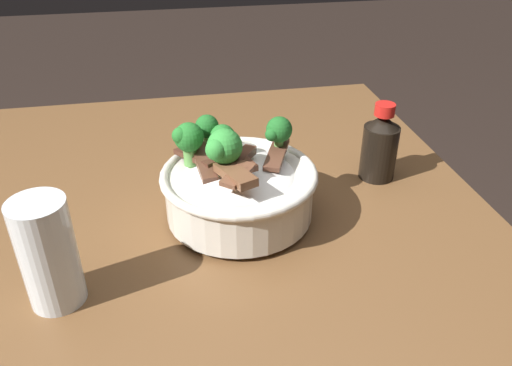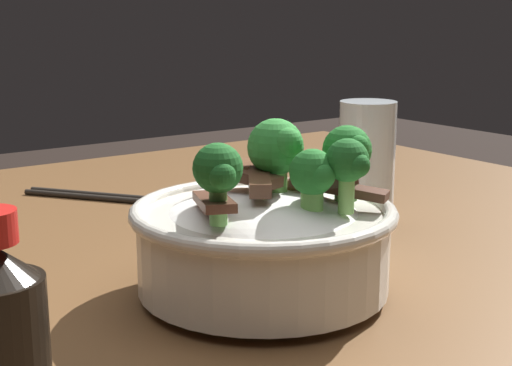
% 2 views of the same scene
% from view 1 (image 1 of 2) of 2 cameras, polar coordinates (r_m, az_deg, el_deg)
% --- Properties ---
extents(dining_table, '(1.10, 0.98, 0.80)m').
position_cam_1_polar(dining_table, '(0.74, -10.28, -15.60)').
color(dining_table, brown).
rests_on(dining_table, ground).
extents(rice_bowl, '(0.21, 0.21, 0.14)m').
position_cam_1_polar(rice_bowl, '(0.70, -2.04, -0.09)').
color(rice_bowl, silver).
rests_on(rice_bowl, dining_table).
extents(drinking_glass, '(0.06, 0.06, 0.13)m').
position_cam_1_polar(drinking_glass, '(0.61, -21.99, -7.64)').
color(drinking_glass, white).
rests_on(drinking_glass, dining_table).
extents(soy_sauce_bottle, '(0.06, 0.06, 0.12)m').
position_cam_1_polar(soy_sauce_bottle, '(0.82, 13.59, 4.04)').
color(soy_sauce_bottle, black).
rests_on(soy_sauce_bottle, dining_table).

